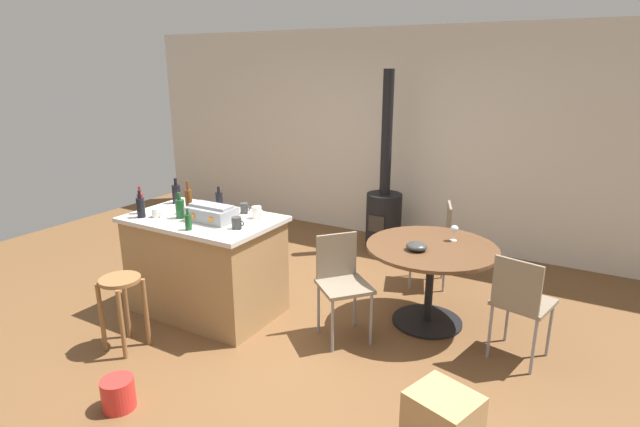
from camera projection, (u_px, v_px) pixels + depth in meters
name	position (u px, v px, depth m)	size (l,w,h in m)	color
ground_plane	(266.00, 330.00, 4.40)	(8.80, 8.80, 0.00)	brown
back_wall	(398.00, 137.00, 6.47)	(8.00, 0.10, 2.70)	beige
kitchen_island	(206.00, 264.00, 4.64)	(1.37, 0.86, 0.92)	#A37A4C
wooden_stool	(122.00, 297.00, 4.01)	(0.32, 0.32, 0.62)	olive
dining_table	(431.00, 264.00, 4.38)	(1.14, 1.14, 0.74)	black
folding_chair_near	(341.00, 278.00, 4.19)	(0.56, 0.56, 0.88)	#7F705B
folding_chair_far	(521.00, 300.00, 3.81)	(0.48, 0.48, 0.88)	#7F705B
folding_chair_left	(436.00, 237.00, 5.19)	(0.51, 0.51, 0.88)	#7F705B
wood_stove	(384.00, 208.00, 6.21)	(0.44, 0.45, 2.20)	black
toolbox	(212.00, 213.00, 4.38)	(0.42, 0.26, 0.15)	gray
bottle_0	(176.00, 194.00, 4.94)	(0.08, 0.08, 0.25)	black
bottle_1	(188.00, 222.00, 4.15)	(0.06, 0.06, 0.18)	#194C23
bottle_2	(189.00, 201.00, 4.60)	(0.06, 0.06, 0.31)	#603314
bottle_3	(141.00, 203.00, 4.60)	(0.06, 0.06, 0.26)	maroon
bottle_4	(141.00, 207.00, 4.48)	(0.07, 0.07, 0.25)	black
bottle_5	(219.00, 200.00, 4.78)	(0.07, 0.07, 0.21)	black
bottle_6	(180.00, 208.00, 4.46)	(0.08, 0.08, 0.23)	#194C23
cup_0	(157.00, 213.00, 4.50)	(0.12, 0.08, 0.08)	white
cup_1	(237.00, 223.00, 4.18)	(0.12, 0.08, 0.10)	#383838
cup_2	(257.00, 212.00, 4.46)	(0.12, 0.09, 0.11)	white
cup_3	(244.00, 208.00, 4.61)	(0.11, 0.07, 0.10)	#383838
wine_glass	(454.00, 229.00, 4.43)	(0.07, 0.07, 0.14)	silver
serving_bowl	(417.00, 246.00, 4.22)	(0.18, 0.18, 0.07)	#383838
cardboard_box	(442.00, 424.00, 2.96)	(0.38, 0.34, 0.40)	tan
plastic_bucket	(118.00, 393.00, 3.38)	(0.22, 0.22, 0.22)	red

